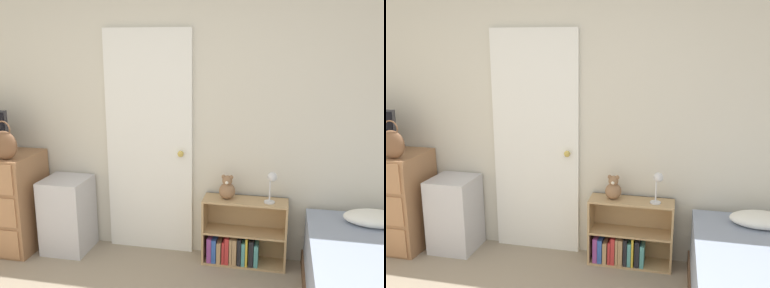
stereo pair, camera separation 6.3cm
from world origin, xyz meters
The scene contains 7 objects.
wall_back centered at (0.00, 2.20, 1.27)m, with size 10.00×0.06×2.55m.
door_closed centered at (-0.21, 2.14, 1.02)m, with size 0.80×0.09×2.04m.
handbag centered at (-1.38, 1.71, 1.05)m, with size 0.24×0.10×0.34m.
storage_bin centered at (-0.95, 1.94, 0.35)m, with size 0.40×0.40×0.70m.
bookshelf centered at (0.64, 2.03, 0.22)m, with size 0.73×0.24×0.59m.
teddy_bear centered at (0.52, 2.03, 0.68)m, with size 0.14×0.14×0.21m.
desk_lamp centered at (0.90, 1.99, 0.79)m, with size 0.10×0.10×0.27m.
Camera 2 is at (1.03, -1.44, 1.90)m, focal length 40.00 mm.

